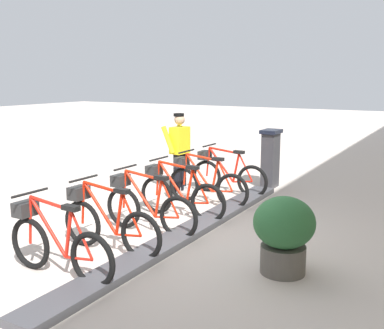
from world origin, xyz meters
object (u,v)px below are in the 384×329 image
bike_docked_0 (226,174)px  payment_kiosk (270,158)px  bike_docked_2 (178,193)px  bike_docked_3 (146,206)px  bike_docked_1 (204,183)px  bike_docked_4 (106,222)px  worker_near_rack (179,149)px  bike_docked_5 (55,243)px  planter_bush (284,231)px

bike_docked_0 → payment_kiosk: bearing=-118.5°
bike_docked_0 → bike_docked_2: bearing=90.0°
bike_docked_3 → payment_kiosk: bearing=-98.4°
payment_kiosk → bike_docked_1: (0.57, 1.99, -0.24)m
payment_kiosk → bike_docked_4: 4.86m
bike_docked_1 → payment_kiosk: bearing=-106.0°
bike_docked_1 → worker_near_rack: 1.27m
bike_docked_1 → bike_docked_3: bearing=90.0°
bike_docked_2 → payment_kiosk: bearing=-101.0°
bike_docked_1 → bike_docked_3: same height
payment_kiosk → bike_docked_5: size_ratio=0.74×
bike_docked_0 → bike_docked_4: 3.77m
bike_docked_3 → bike_docked_5: same height
bike_docked_0 → bike_docked_2: (0.00, 1.89, 0.00)m
payment_kiosk → bike_docked_5: (0.57, 5.77, -0.24)m
bike_docked_0 → planter_bush: bike_docked_0 is taller
bike_docked_3 → worker_near_rack: (0.96, -2.56, 0.48)m
payment_kiosk → worker_near_rack: worker_near_rack is taller
bike_docked_2 → bike_docked_4: same height
bike_docked_0 → planter_bush: (-2.36, 3.23, 0.11)m
bike_docked_2 → bike_docked_4: 1.89m
bike_docked_1 → bike_docked_4: (0.00, 2.83, 0.00)m
bike_docked_0 → worker_near_rack: worker_near_rack is taller
bike_docked_5 → worker_near_rack: size_ratio=1.04×
planter_bush → bike_docked_1: bearing=-44.1°
bike_docked_4 → bike_docked_5: same height
bike_docked_2 → bike_docked_4: bearing=90.0°
planter_bush → bike_docked_3: bearing=-9.7°
worker_near_rack → payment_kiosk: bearing=-139.2°
bike_docked_3 → bike_docked_4: 0.94m
bike_docked_1 → bike_docked_3: (0.00, 1.89, 0.00)m
planter_bush → bike_docked_2: bearing=-29.7°
bike_docked_0 → bike_docked_4: same height
bike_docked_5 → planter_bush: bike_docked_5 is taller
bike_docked_1 → planter_bush: size_ratio=1.77×
bike_docked_3 → bike_docked_5: size_ratio=1.00×
bike_docked_2 → planter_bush: bike_docked_2 is taller
bike_docked_3 → planter_bush: (-2.36, 0.40, 0.11)m
bike_docked_2 → bike_docked_4: size_ratio=1.00×
bike_docked_3 → bike_docked_4: size_ratio=1.00×
bike_docked_0 → planter_bush: 4.00m
payment_kiosk → bike_docked_2: payment_kiosk is taller
bike_docked_4 → worker_near_rack: size_ratio=1.04×
bike_docked_1 → bike_docked_2: same height
bike_docked_4 → planter_bush: bike_docked_4 is taller
bike_docked_4 → planter_bush: bearing=-167.1°
bike_docked_4 → planter_bush: 2.42m
bike_docked_4 → bike_docked_5: size_ratio=1.00×
bike_docked_5 → bike_docked_3: bearing=-90.0°
bike_docked_0 → worker_near_rack: (0.96, 0.27, 0.48)m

